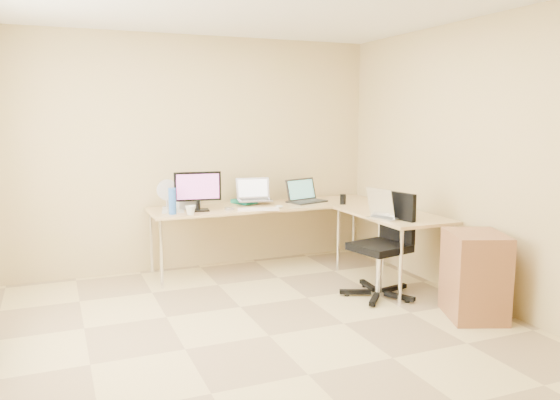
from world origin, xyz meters
name	(u,v)px	position (x,y,z in m)	size (l,w,h in m)	color
floor	(269,336)	(0.00, 0.00, 0.00)	(4.50, 4.50, 0.00)	#D0BA7F
wall_back	(196,154)	(0.00, 2.25, 1.30)	(4.50, 4.50, 0.00)	tan
wall_front	(482,227)	(0.00, -2.25, 1.30)	(4.50, 4.50, 0.00)	tan
wall_right	(486,163)	(2.10, 0.00, 1.30)	(4.50, 4.50, 0.00)	tan
desk_main	(269,236)	(0.72, 1.85, 0.36)	(2.65, 0.70, 0.73)	tan
desk_return	(391,248)	(1.70, 0.85, 0.36)	(0.70, 1.30, 0.73)	tan
monitor	(198,191)	(-0.11, 1.75, 0.94)	(0.49, 0.16, 0.42)	black
book_stack	(244,201)	(0.50, 2.05, 0.75)	(0.19, 0.26, 0.04)	#117761
laptop_center	(254,190)	(0.58, 1.94, 0.90)	(0.38, 0.29, 0.25)	#AFAEC8
laptop_black	(307,191)	(1.20, 1.85, 0.87)	(0.43, 0.32, 0.27)	black
keyboard	(258,209)	(0.49, 1.55, 0.74)	(0.44, 0.12, 0.02)	white
mouse	(279,207)	(0.74, 1.59, 0.75)	(0.09, 0.06, 0.03)	silver
mug	(191,210)	(-0.24, 1.55, 0.78)	(0.10, 0.10, 0.10)	silver
cd_stack	(229,209)	(0.21, 1.70, 0.74)	(0.11, 0.11, 0.03)	silver
water_bottle	(172,201)	(-0.40, 1.66, 0.86)	(0.08, 0.08, 0.27)	#2755A5
papers	(173,210)	(-0.36, 1.87, 0.73)	(0.22, 0.32, 0.01)	beige
white_box	(187,204)	(-0.18, 1.97, 0.77)	(0.24, 0.17, 0.09)	silver
desk_fan	(167,195)	(-0.38, 2.05, 0.87)	(0.23, 0.23, 0.29)	silver
black_cup	(343,199)	(1.51, 1.55, 0.79)	(0.07, 0.07, 0.11)	black
laptop_return	(388,206)	(1.50, 0.63, 0.85)	(0.29, 0.37, 0.25)	silver
office_chair	(380,246)	(1.33, 0.50, 0.50)	(0.60, 0.60, 1.01)	black
cabinet	(475,276)	(1.78, -0.28, 0.36)	(0.44, 0.55, 0.76)	brown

